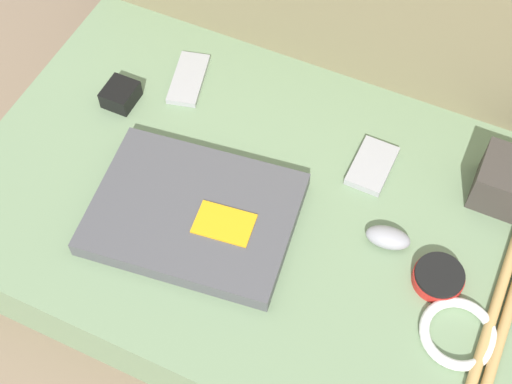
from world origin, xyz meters
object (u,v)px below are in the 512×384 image
(speaker_puck, at_px, (439,277))
(charger_brick, at_px, (121,95))
(laptop, at_px, (194,214))
(computer_mouse, at_px, (388,238))
(phone_silver, at_px, (189,79))
(phone_black, at_px, (372,166))

(speaker_puck, distance_m, charger_brick, 0.62)
(speaker_puck, relative_size, charger_brick, 1.32)
(laptop, height_order, computer_mouse, laptop)
(speaker_puck, xyz_separation_m, phone_silver, (-0.53, 0.20, -0.01))
(phone_silver, xyz_separation_m, phone_black, (0.37, -0.04, 0.00))
(phone_silver, relative_size, phone_black, 1.27)
(phone_silver, xyz_separation_m, charger_brick, (-0.09, -0.09, 0.01))
(computer_mouse, height_order, phone_black, computer_mouse)
(charger_brick, bearing_deg, laptop, -35.25)
(laptop, bearing_deg, phone_silver, 112.34)
(computer_mouse, xyz_separation_m, phone_silver, (-0.44, 0.17, -0.01))
(computer_mouse, bearing_deg, charger_brick, 163.79)
(phone_silver, distance_m, phone_black, 0.37)
(computer_mouse, distance_m, speaker_puck, 0.10)
(phone_silver, bearing_deg, charger_brick, -147.26)
(laptop, distance_m, charger_brick, 0.28)
(computer_mouse, bearing_deg, phone_silver, 151.06)
(laptop, relative_size, charger_brick, 5.82)
(computer_mouse, distance_m, charger_brick, 0.53)
(laptop, height_order, phone_silver, laptop)
(phone_silver, distance_m, charger_brick, 0.13)
(phone_silver, height_order, phone_black, phone_black)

